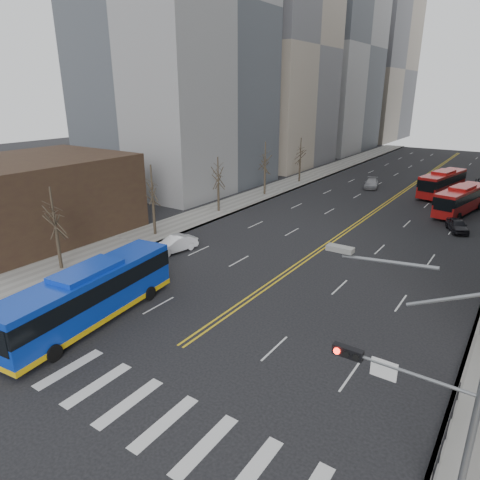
% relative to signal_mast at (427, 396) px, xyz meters
% --- Properties ---
extents(ground, '(220.00, 220.00, 0.00)m').
position_rel_signal_mast_xyz_m(ground, '(-13.77, -2.00, -4.86)').
color(ground, black).
extents(sidewalk_left, '(5.00, 130.00, 0.15)m').
position_rel_signal_mast_xyz_m(sidewalk_left, '(-30.27, 43.00, -4.78)').
color(sidewalk_left, gray).
rests_on(sidewalk_left, ground).
extents(crosswalk, '(26.70, 4.00, 0.01)m').
position_rel_signal_mast_xyz_m(crosswalk, '(-13.77, -2.00, -4.85)').
color(crosswalk, silver).
rests_on(crosswalk, ground).
extents(centerline, '(0.55, 100.00, 0.01)m').
position_rel_signal_mast_xyz_m(centerline, '(-13.77, 53.00, -4.85)').
color(centerline, gold).
rests_on(centerline, ground).
extents(office_towers, '(83.00, 134.00, 58.00)m').
position_rel_signal_mast_xyz_m(office_towers, '(-13.64, 66.51, 19.07)').
color(office_towers, gray).
rests_on(office_towers, ground).
extents(storefront, '(14.00, 18.00, 8.00)m').
position_rel_signal_mast_xyz_m(storefront, '(-39.77, 9.97, -0.85)').
color(storefront, '#322019').
rests_on(storefront, ground).
extents(signal_mast, '(5.37, 0.37, 9.39)m').
position_rel_signal_mast_xyz_m(signal_mast, '(0.00, 0.00, 0.00)').
color(signal_mast, slate).
rests_on(signal_mast, ground).
extents(pedestrian_railing, '(0.06, 6.06, 1.02)m').
position_rel_signal_mast_xyz_m(pedestrian_railing, '(0.53, 4.00, -4.03)').
color(pedestrian_railing, black).
rests_on(pedestrian_railing, sidewalk_right).
extents(street_trees, '(35.20, 47.20, 7.60)m').
position_rel_signal_mast_xyz_m(street_trees, '(-20.94, 32.55, 0.02)').
color(street_trees, '#2D231B').
rests_on(street_trees, ground).
extents(blue_bus, '(4.30, 13.31, 3.78)m').
position_rel_signal_mast_xyz_m(blue_bus, '(-20.46, 2.00, -2.87)').
color(blue_bus, '#0B31AF').
rests_on(blue_bus, ground).
extents(red_bus_near, '(4.57, 11.05, 3.43)m').
position_rel_signal_mast_xyz_m(red_bus_near, '(-4.98, 44.01, -2.95)').
color(red_bus_near, red).
rests_on(red_bus_near, ground).
extents(red_bus_far, '(4.61, 11.54, 3.57)m').
position_rel_signal_mast_xyz_m(red_bus_far, '(-8.72, 53.13, -2.87)').
color(red_bus_far, red).
rests_on(red_bus_far, ground).
extents(car_white, '(2.46, 4.70, 1.47)m').
position_rel_signal_mast_xyz_m(car_white, '(-24.76, 14.56, -4.12)').
color(car_white, white).
rests_on(car_white, ground).
extents(car_dark_mid, '(3.16, 4.36, 1.38)m').
position_rel_signal_mast_xyz_m(car_dark_mid, '(-3.97, 36.14, -4.17)').
color(car_dark_mid, black).
rests_on(car_dark_mid, ground).
extents(car_silver, '(3.01, 5.08, 1.38)m').
position_rel_signal_mast_xyz_m(car_silver, '(-18.61, 52.46, -4.17)').
color(car_silver, '#A0A0A5').
rests_on(car_silver, ground).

